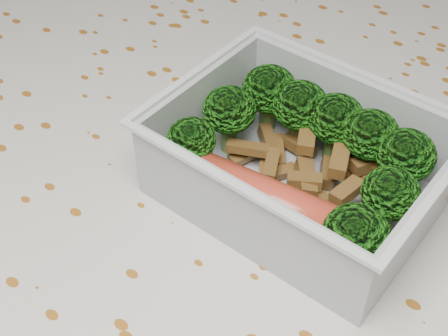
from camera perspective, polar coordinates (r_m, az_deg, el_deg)
The scene contains 6 objects.
dining_table at distance 0.50m, azimuth 0.81°, elevation -9.38°, with size 1.40×0.90×0.75m.
tablecloth at distance 0.47m, azimuth 0.87°, elevation -5.71°, with size 1.46×0.96×0.19m.
lunch_container at distance 0.42m, azimuth 6.91°, elevation -0.26°, with size 0.19×0.15×0.06m.
broccoli_florets at distance 0.42m, azimuth 8.55°, elevation 2.59°, with size 0.17×0.12×0.05m.
meat_pile at distance 0.43m, azimuth 8.18°, elevation 0.00°, with size 0.11×0.08×0.03m.
sausage at distance 0.40m, azimuth 4.42°, elevation -3.18°, with size 0.16×0.05×0.03m.
Camera 1 is at (0.18, -0.24, 1.07)m, focal length 50.00 mm.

